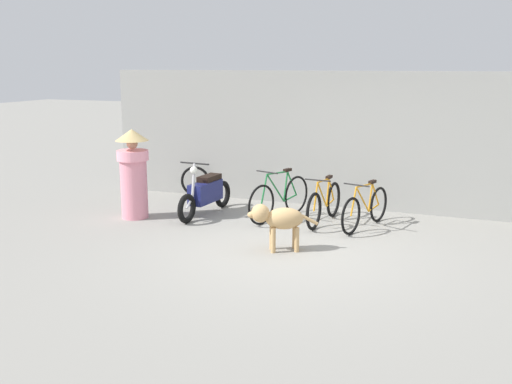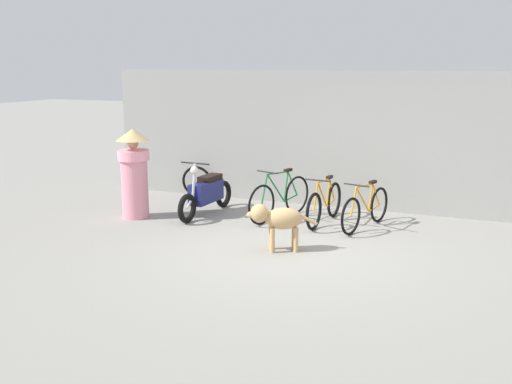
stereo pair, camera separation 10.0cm
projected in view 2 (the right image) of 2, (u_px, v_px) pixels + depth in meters
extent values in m
plane|color=gray|center=(289.00, 252.00, 8.90)|extent=(60.00, 60.00, 0.00)
cube|color=gray|center=(344.00, 140.00, 11.48)|extent=(9.84, 0.20, 2.62)
torus|color=black|center=(262.00, 205.00, 10.35)|extent=(0.25, 0.69, 0.71)
torus|color=black|center=(297.00, 195.00, 11.14)|extent=(0.25, 0.69, 0.71)
cylinder|color=#1E7238|center=(276.00, 188.00, 10.61)|extent=(0.18, 0.50, 0.59)
cylinder|color=#1E7238|center=(286.00, 186.00, 10.84)|extent=(0.07, 0.13, 0.54)
cylinder|color=#1E7238|center=(278.00, 173.00, 10.59)|extent=(0.21, 0.58, 0.06)
cylinder|color=#1E7238|center=(291.00, 198.00, 11.00)|extent=(0.15, 0.39, 0.08)
cylinder|color=#1E7238|center=(293.00, 183.00, 10.98)|extent=(0.12, 0.31, 0.49)
cylinder|color=#1E7238|center=(264.00, 190.00, 10.36)|extent=(0.08, 0.18, 0.52)
cube|color=black|center=(288.00, 170.00, 10.82)|extent=(0.12, 0.19, 0.05)
cylinder|color=black|center=(267.00, 172.00, 10.36)|extent=(0.45, 0.16, 0.02)
torus|color=black|center=(314.00, 211.00, 10.03)|extent=(0.11, 0.65, 0.64)
torus|color=black|center=(334.00, 200.00, 10.89)|extent=(0.11, 0.65, 0.64)
cylinder|color=orange|center=(322.00, 195.00, 10.32)|extent=(0.07, 0.49, 0.53)
cylinder|color=orange|center=(328.00, 193.00, 10.57)|extent=(0.04, 0.13, 0.49)
cylinder|color=orange|center=(324.00, 181.00, 10.31)|extent=(0.08, 0.57, 0.06)
cylinder|color=orange|center=(331.00, 203.00, 10.73)|extent=(0.06, 0.38, 0.08)
cylinder|color=orange|center=(332.00, 189.00, 10.73)|extent=(0.05, 0.30, 0.45)
cylinder|color=orange|center=(316.00, 197.00, 10.04)|extent=(0.04, 0.18, 0.47)
cube|color=black|center=(330.00, 177.00, 10.56)|extent=(0.09, 0.19, 0.05)
cylinder|color=black|center=(318.00, 180.00, 10.05)|extent=(0.46, 0.06, 0.02)
torus|color=black|center=(351.00, 216.00, 9.74)|extent=(0.21, 0.62, 0.63)
torus|color=black|center=(379.00, 205.00, 10.54)|extent=(0.21, 0.62, 0.63)
cylinder|color=orange|center=(363.00, 200.00, 10.01)|extent=(0.16, 0.50, 0.52)
cylinder|color=orange|center=(371.00, 198.00, 10.24)|extent=(0.06, 0.13, 0.48)
cylinder|color=orange|center=(365.00, 186.00, 10.00)|extent=(0.18, 0.58, 0.06)
cylinder|color=orange|center=(374.00, 208.00, 10.39)|extent=(0.13, 0.38, 0.07)
cylinder|color=orange|center=(376.00, 194.00, 10.38)|extent=(0.11, 0.30, 0.44)
cylinder|color=orange|center=(354.00, 202.00, 9.75)|extent=(0.07, 0.18, 0.46)
cube|color=black|center=(373.00, 182.00, 10.22)|extent=(0.11, 0.19, 0.05)
cylinder|color=black|center=(356.00, 185.00, 9.75)|extent=(0.45, 0.14, 0.02)
torus|color=black|center=(187.00, 208.00, 10.49)|extent=(0.14, 0.53, 0.53)
torus|color=black|center=(223.00, 194.00, 11.64)|extent=(0.14, 0.53, 0.53)
cube|color=navy|center=(206.00, 192.00, 11.03)|extent=(0.34, 0.85, 0.38)
cube|color=black|center=(210.00, 178.00, 11.11)|extent=(0.28, 0.55, 0.10)
cylinder|color=silver|center=(194.00, 180.00, 10.61)|extent=(0.06, 0.15, 0.60)
cylinder|color=silver|center=(190.00, 203.00, 10.56)|extent=(0.06, 0.23, 0.20)
cylinder|color=black|center=(195.00, 163.00, 10.59)|extent=(0.58, 0.07, 0.03)
sphere|color=silver|center=(194.00, 170.00, 10.58)|extent=(0.15, 0.15, 0.14)
ellipsoid|color=tan|center=(284.00, 219.00, 8.88)|extent=(0.65, 0.55, 0.32)
cylinder|color=tan|center=(272.00, 241.00, 8.84)|extent=(0.10, 0.10, 0.38)
cylinder|color=tan|center=(271.00, 237.00, 9.02)|extent=(0.10, 0.10, 0.38)
cylinder|color=tan|center=(296.00, 240.00, 8.87)|extent=(0.10, 0.10, 0.38)
cylinder|color=tan|center=(294.00, 237.00, 9.05)|extent=(0.10, 0.10, 0.38)
sphere|color=tan|center=(260.00, 213.00, 8.83)|extent=(0.37, 0.37, 0.28)
ellipsoid|color=tan|center=(252.00, 215.00, 8.83)|extent=(0.18, 0.17, 0.10)
cylinder|color=tan|center=(309.00, 220.00, 8.92)|extent=(0.25, 0.16, 0.17)
cylinder|color=pink|center=(135.00, 184.00, 10.80)|extent=(0.61, 0.61, 1.24)
cylinder|color=#FFA0B2|center=(133.00, 155.00, 10.69)|extent=(0.72, 0.72, 0.18)
sphere|color=tan|center=(133.00, 144.00, 10.65)|extent=(0.25, 0.25, 0.20)
cone|color=tan|center=(133.00, 135.00, 10.62)|extent=(0.76, 0.76, 0.21)
torus|color=black|center=(197.00, 181.00, 12.60)|extent=(0.65, 0.15, 0.65)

